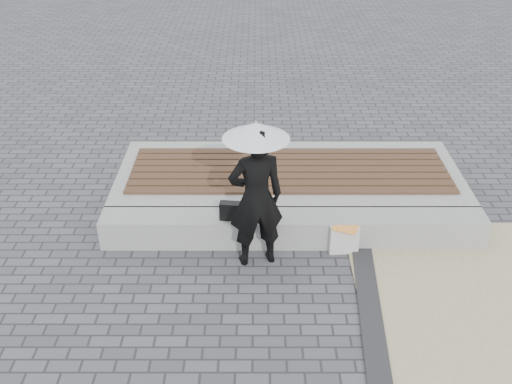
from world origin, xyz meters
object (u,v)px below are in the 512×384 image
(woman, at_px, (256,198))
(parasol, at_px, (256,131))
(seating_ledge, at_px, (293,228))
(handbag, at_px, (233,211))
(canvas_tote, at_px, (344,239))

(woman, bearing_deg, parasol, 180.00)
(seating_ledge, height_order, handbag, handbag)
(seating_ledge, relative_size, parasol, 5.09)
(parasol, relative_size, canvas_tote, 2.54)
(handbag, distance_m, canvas_tote, 1.45)
(seating_ledge, height_order, parasol, parasol)
(woman, bearing_deg, canvas_tote, 176.41)
(handbag, xyz_separation_m, canvas_tote, (1.41, -0.14, -0.33))
(seating_ledge, height_order, canvas_tote, seating_ledge)
(parasol, bearing_deg, seating_ledge, 41.52)
(seating_ledge, xyz_separation_m, canvas_tote, (0.64, -0.23, -0.01))
(parasol, distance_m, canvas_tote, 1.96)
(parasol, bearing_deg, handbag, 130.53)
(parasol, xyz_separation_m, canvas_tote, (1.12, 0.20, -1.60))
(parasol, height_order, handbag, parasol)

